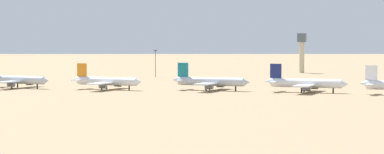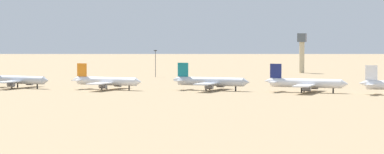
{
  "view_description": "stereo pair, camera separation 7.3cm",
  "coord_description": "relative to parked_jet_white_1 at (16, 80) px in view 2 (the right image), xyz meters",
  "views": [
    {
      "loc": [
        96.17,
        -332.27,
        24.35
      ],
      "look_at": [
        -5.11,
        5.13,
        6.0
      ],
      "focal_mm": 77.87,
      "sensor_mm": 36.0,
      "label": 1
    },
    {
      "loc": [
        96.24,
        -332.25,
        24.35
      ],
      "look_at": [
        -5.11,
        5.13,
        6.0
      ],
      "focal_mm": 77.87,
      "sensor_mm": 36.0,
      "label": 2
    }
  ],
  "objects": [
    {
      "name": "ground",
      "position": [
        86.25,
        -1.44,
        -3.74
      ],
      "size": [
        4000.0,
        4000.0,
        0.0
      ],
      "primitive_type": "plane",
      "color": "#9E8460"
    },
    {
      "name": "ridge_far_west",
      "position": [
        -349.73,
        1124.8,
        60.52
      ],
      "size": [
        324.49,
        320.95,
        128.52
      ],
      "primitive_type": "pyramid",
      "rotation": [
        0.0,
        0.0,
        0.11
      ],
      "color": "#786E5D",
      "rests_on": "ground"
    },
    {
      "name": "parked_jet_white_1",
      "position": [
        0.0,
        0.0,
        0.0
      ],
      "size": [
        34.49,
        29.31,
        11.4
      ],
      "rotation": [
        0.0,
        0.0,
        -0.15
      ],
      "color": "silver",
      "rests_on": "ground"
    },
    {
      "name": "parked_jet_orange_2",
      "position": [
        42.85,
        1.3,
        -0.02
      ],
      "size": [
        34.33,
        29.07,
        11.34
      ],
      "rotation": [
        0.0,
        0.0,
        -0.11
      ],
      "color": "white",
      "rests_on": "ground"
    },
    {
      "name": "parked_jet_teal_3",
      "position": [
        87.49,
        9.5,
        0.12
      ],
      "size": [
        35.66,
        30.13,
        11.77
      ],
      "rotation": [
        0.0,
        0.0,
        -0.1
      ],
      "color": "silver",
      "rests_on": "ground"
    },
    {
      "name": "parked_jet_navy_4",
      "position": [
        128.57,
        9.01,
        0.13
      ],
      "size": [
        35.72,
        30.11,
        11.79
      ],
      "rotation": [
        0.0,
        0.0,
        -0.07
      ],
      "color": "white",
      "rests_on": "ground"
    },
    {
      "name": "control_tower",
      "position": [
        99.21,
        181.2,
        11.14
      ],
      "size": [
        5.2,
        5.2,
        24.65
      ],
      "color": "#C6B793",
      "rests_on": "ground"
    },
    {
      "name": "light_pole_west",
      "position": [
        28.77,
        106.72,
        5.05
      ],
      "size": [
        1.8,
        0.5,
        15.18
      ],
      "color": "#59595E",
      "rests_on": "ground"
    }
  ]
}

